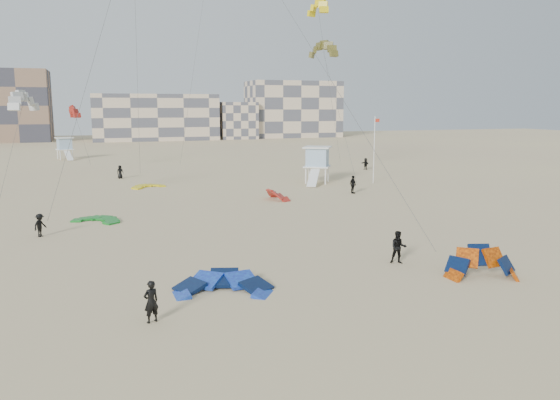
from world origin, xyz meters
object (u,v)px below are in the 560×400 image
object	(u,v)px
kite_ground_orange	(482,278)
lifeguard_tower_near	(317,165)
kite_ground_blue	(223,292)
kitesurfer_main	(151,302)

from	to	relation	value
kite_ground_orange	lifeguard_tower_near	world-z (taller)	lifeguard_tower_near
kite_ground_blue	kitesurfer_main	xyz separation A→B (m)	(-3.61, -2.77, 0.90)
kite_ground_orange	lifeguard_tower_near	size ratio (longest dim) A/B	0.60
kitesurfer_main	kite_ground_blue	bearing A→B (deg)	-165.08
kite_ground_blue	lifeguard_tower_near	distance (m)	38.88
kitesurfer_main	lifeguard_tower_near	world-z (taller)	lifeguard_tower_near
kite_ground_blue	kite_ground_orange	xyz separation A→B (m)	(13.38, -2.06, 0.00)
kitesurfer_main	lifeguard_tower_near	distance (m)	43.05
kitesurfer_main	lifeguard_tower_near	bearing A→B (deg)	-143.87
kite_ground_orange	lifeguard_tower_near	bearing A→B (deg)	97.49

